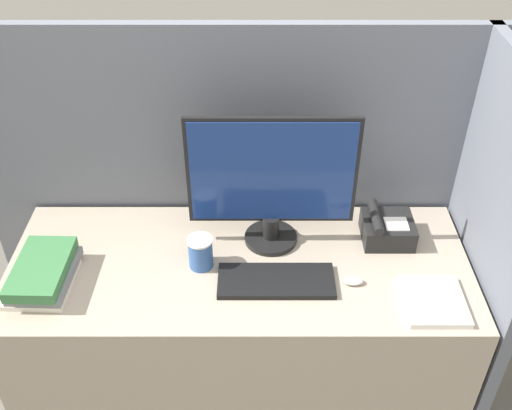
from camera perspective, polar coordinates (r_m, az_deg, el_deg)
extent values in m
cube|color=slate|center=(2.45, -1.35, 0.42)|extent=(2.07, 0.04, 1.49)
cube|color=slate|center=(2.33, 20.46, -4.70)|extent=(0.04, 0.73, 1.49)
cube|color=tan|center=(2.44, -1.40, -12.02)|extent=(1.67, 0.67, 0.74)
cylinder|color=black|center=(2.26, 1.48, -3.13)|extent=(0.20, 0.20, 0.02)
cylinder|color=black|center=(2.23, 1.50, -2.08)|extent=(0.06, 0.06, 0.09)
cube|color=black|center=(2.09, 1.60, 3.21)|extent=(0.60, 0.02, 0.43)
cube|color=navy|center=(2.08, 1.61, 3.06)|extent=(0.57, 0.01, 0.40)
cube|color=black|center=(2.09, 1.99, -7.24)|extent=(0.40, 0.16, 0.02)
ellipsoid|color=silver|center=(2.11, 9.31, -7.17)|extent=(0.07, 0.04, 0.02)
cylinder|color=#335999|center=(2.13, -5.24, -4.60)|extent=(0.09, 0.09, 0.11)
cylinder|color=white|center=(2.09, -5.33, -3.36)|extent=(0.09, 0.09, 0.01)
cube|color=silver|center=(2.21, -19.70, -7.07)|extent=(0.22, 0.25, 0.02)
cube|color=slate|center=(2.20, -19.41, -6.28)|extent=(0.20, 0.28, 0.03)
cube|color=#38723F|center=(2.17, -19.72, -5.70)|extent=(0.18, 0.30, 0.04)
cube|color=black|center=(2.30, 12.47, -2.31)|extent=(0.19, 0.18, 0.09)
cube|color=white|center=(2.26, 13.30, -1.78)|extent=(0.08, 0.08, 0.00)
cylinder|color=black|center=(2.25, 11.39, -1.13)|extent=(0.04, 0.18, 0.04)
cube|color=white|center=(2.11, 16.63, -8.80)|extent=(0.20, 0.23, 0.02)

